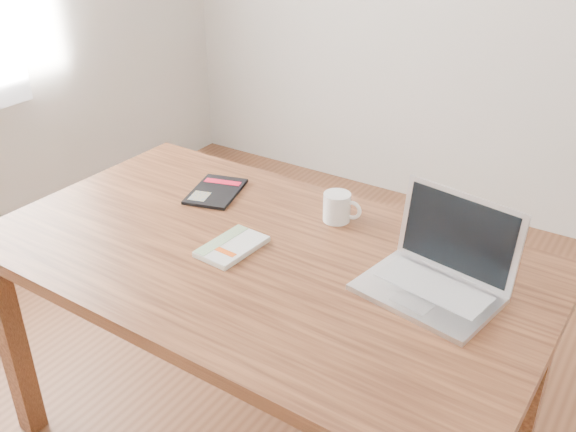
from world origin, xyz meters
The scene contains 6 objects.
room centered at (-0.07, 0.00, 1.36)m, with size 4.04×4.04×2.70m.
desk centered at (-0.19, 0.04, 0.66)m, with size 1.56×0.91×0.75m.
white_guidebook centered at (-0.27, 0.01, 0.76)m, with size 0.13×0.20×0.02m.
black_guidebook centered at (-0.53, 0.25, 0.76)m, with size 0.20×0.25×0.01m.
laptop centered at (0.27, 0.14, 0.80)m, with size 0.36×0.31×0.23m.
coffee_mug centered at (-0.11, 0.31, 0.80)m, with size 0.12×0.08×0.09m.
Camera 1 is at (0.68, -1.18, 1.68)m, focal length 40.00 mm.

